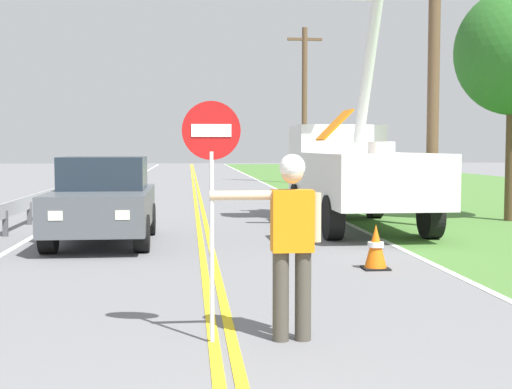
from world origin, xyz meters
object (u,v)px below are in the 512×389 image
Objects in this scene: oncoming_sedan_nearest at (103,201)px; utility_pole_near at (434,40)px; stop_sign_paddle at (211,166)px; utility_pole_mid at (304,102)px; utility_bucket_truck at (353,166)px; flagger_worker at (291,234)px; traffic_cone_lead at (376,248)px.

utility_pole_near is at bearing 16.47° from oncoming_sedan_nearest.
stop_sign_paddle is 7.63m from oncoming_sedan_nearest.
utility_pole_near is (7.43, 2.20, 3.57)m from oncoming_sedan_nearest.
utility_pole_mid is at bearing 78.97° from stop_sign_paddle.
utility_pole_mid is at bearing 89.27° from utility_pole_near.
utility_bucket_truck reaches higher than oncoming_sedan_nearest.
flagger_worker is at bearing 0.55° from stop_sign_paddle.
utility_bucket_truck is 0.85× the size of utility_pole_mid.
flagger_worker reaches higher than oncoming_sedan_nearest.
traffic_cone_lead is (4.56, -3.44, -0.50)m from oncoming_sedan_nearest.
flagger_worker is 0.23× the size of utility_pole_mid.
flagger_worker is 30.29m from utility_pole_mid.
flagger_worker is 0.27× the size of utility_bucket_truck.
utility_bucket_truck is 20.14m from utility_pole_mid.
utility_pole_near reaches higher than traffic_cone_lead.
utility_bucket_truck is 1.66× the size of oncoming_sedan_nearest.
flagger_worker reaches higher than traffic_cone_lead.
utility_pole_mid is (5.79, 29.71, 2.49)m from stop_sign_paddle.
flagger_worker is 0.22× the size of utility_pole_near.
stop_sign_paddle reaches higher than flagger_worker.
traffic_cone_lead is at bearing -37.05° from oncoming_sedan_nearest.
flagger_worker is at bearing -99.59° from utility_pole_mid.
utility_pole_mid reaches higher than stop_sign_paddle.
utility_pole_mid reaches higher than traffic_cone_lead.
stop_sign_paddle is at bearing -179.45° from flagger_worker.
oncoming_sedan_nearest is 0.51× the size of utility_pole_mid.
flagger_worker is 11.17m from utility_pole_near.
oncoming_sedan_nearest is at bearing 109.98° from flagger_worker.
utility_pole_near is 20.18m from utility_pole_mid.
traffic_cone_lead is at bearing 64.02° from flagger_worker.
utility_pole_mid reaches higher than oncoming_sedan_nearest.
oncoming_sedan_nearest is (-2.67, 7.33, -0.21)m from flagger_worker.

